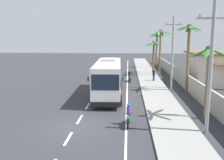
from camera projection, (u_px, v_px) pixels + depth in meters
ground_plane at (75, 127)px, 17.07m from camera, size 160.00×160.00×0.00m
sidewalk_kerb at (157, 94)px, 26.45m from camera, size 3.20×90.00×0.14m
lane_markings at (116, 86)px, 31.37m from camera, size 3.71×71.00×0.01m
boundary_wall at (185, 81)px, 29.98m from camera, size 0.24×60.00×1.87m
coach_bus_foreground at (108, 77)px, 25.94m from camera, size 3.23×11.50×3.87m
motorcycle_beside_bus at (129, 117)px, 17.29m from camera, size 0.56×1.96×1.55m
motorcycle_trailing at (130, 77)px, 34.49m from camera, size 0.56×1.96×1.59m
pedestrian_near_kerb at (154, 75)px, 34.29m from camera, size 0.36×0.36×1.62m
utility_pole_nearest at (211, 66)px, 15.21m from camera, size 2.10×0.24×8.49m
utility_pole_mid at (172, 52)px, 28.99m from camera, size 1.95×0.24×8.55m
palm_nearest at (154, 50)px, 42.06m from camera, size 3.23×3.36×5.61m
palm_second at (157, 44)px, 49.05m from camera, size 3.18×3.14×7.11m
palm_third at (160, 43)px, 38.96m from camera, size 3.85×3.72×7.43m
palm_fourth at (189, 46)px, 27.33m from camera, size 2.75×2.72×7.65m
palm_farthest at (208, 63)px, 18.06m from camera, size 3.16×3.10×5.60m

